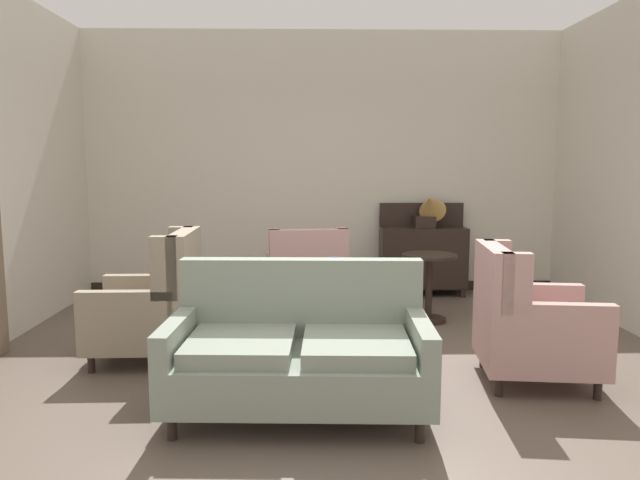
{
  "coord_description": "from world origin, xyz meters",
  "views": [
    {
      "loc": [
        -0.19,
        -4.29,
        1.61
      ],
      "look_at": [
        -0.09,
        0.59,
        0.97
      ],
      "focal_mm": 33.5,
      "sensor_mm": 36.0,
      "label": 1
    }
  ],
  "objects_px": {
    "porcelain_vase": "(335,282)",
    "side_table": "(429,281)",
    "coffee_table": "(337,312)",
    "settee": "(299,352)",
    "armchair_beside_settee": "(155,306)",
    "sideboard": "(423,256)",
    "armchair_far_left": "(528,324)",
    "armchair_near_window": "(306,279)",
    "gramophone": "(429,208)"
  },
  "relations": [
    {
      "from": "armchair_far_left",
      "to": "armchair_near_window",
      "type": "distance_m",
      "value": 2.45
    },
    {
      "from": "porcelain_vase",
      "to": "settee",
      "type": "height_order",
      "value": "settee"
    },
    {
      "from": "settee",
      "to": "side_table",
      "type": "bearing_deg",
      "value": 61.88
    },
    {
      "from": "porcelain_vase",
      "to": "gramophone",
      "type": "bearing_deg",
      "value": 62.18
    },
    {
      "from": "settee",
      "to": "armchair_far_left",
      "type": "relative_size",
      "value": 1.66
    },
    {
      "from": "porcelain_vase",
      "to": "sideboard",
      "type": "xyz_separation_m",
      "value": [
        1.19,
        2.43,
        -0.17
      ]
    },
    {
      "from": "porcelain_vase",
      "to": "side_table",
      "type": "xyz_separation_m",
      "value": [
        1.01,
        1.2,
        -0.24
      ]
    },
    {
      "from": "coffee_table",
      "to": "armchair_near_window",
      "type": "distance_m",
      "value": 1.41
    },
    {
      "from": "armchair_beside_settee",
      "to": "sideboard",
      "type": "height_order",
      "value": "sideboard"
    },
    {
      "from": "armchair_beside_settee",
      "to": "gramophone",
      "type": "distance_m",
      "value": 3.57
    },
    {
      "from": "coffee_table",
      "to": "porcelain_vase",
      "type": "distance_m",
      "value": 0.24
    },
    {
      "from": "armchair_far_left",
      "to": "sideboard",
      "type": "relative_size",
      "value": 0.91
    },
    {
      "from": "armchair_near_window",
      "to": "sideboard",
      "type": "bearing_deg",
      "value": -148.59
    },
    {
      "from": "armchair_beside_settee",
      "to": "porcelain_vase",
      "type": "bearing_deg",
      "value": 86.55
    },
    {
      "from": "porcelain_vase",
      "to": "armchair_beside_settee",
      "type": "relative_size",
      "value": 0.32
    },
    {
      "from": "coffee_table",
      "to": "sideboard",
      "type": "bearing_deg",
      "value": 64.72
    },
    {
      "from": "sideboard",
      "to": "gramophone",
      "type": "relative_size",
      "value": 2.15
    },
    {
      "from": "settee",
      "to": "coffee_table",
      "type": "bearing_deg",
      "value": 75.03
    },
    {
      "from": "armchair_near_window",
      "to": "sideboard",
      "type": "height_order",
      "value": "sideboard"
    },
    {
      "from": "armchair_beside_settee",
      "to": "armchair_far_left",
      "type": "bearing_deg",
      "value": 78.33
    },
    {
      "from": "settee",
      "to": "side_table",
      "type": "relative_size",
      "value": 2.43
    },
    {
      "from": "coffee_table",
      "to": "side_table",
      "type": "bearing_deg",
      "value": 51.36
    },
    {
      "from": "armchair_far_left",
      "to": "gramophone",
      "type": "xyz_separation_m",
      "value": [
        -0.16,
        2.82,
        0.63
      ]
    },
    {
      "from": "side_table",
      "to": "gramophone",
      "type": "relative_size",
      "value": 1.34
    },
    {
      "from": "settee",
      "to": "armchair_far_left",
      "type": "bearing_deg",
      "value": 18.83
    },
    {
      "from": "porcelain_vase",
      "to": "side_table",
      "type": "height_order",
      "value": "porcelain_vase"
    },
    {
      "from": "coffee_table",
      "to": "settee",
      "type": "distance_m",
      "value": 0.99
    },
    {
      "from": "coffee_table",
      "to": "armchair_far_left",
      "type": "distance_m",
      "value": 1.44
    },
    {
      "from": "porcelain_vase",
      "to": "armchair_far_left",
      "type": "height_order",
      "value": "armchair_far_left"
    },
    {
      "from": "armchair_beside_settee",
      "to": "armchair_near_window",
      "type": "height_order",
      "value": "armchair_beside_settee"
    },
    {
      "from": "armchair_beside_settee",
      "to": "side_table",
      "type": "distance_m",
      "value": 2.72
    },
    {
      "from": "settee",
      "to": "gramophone",
      "type": "height_order",
      "value": "gramophone"
    },
    {
      "from": "porcelain_vase",
      "to": "settee",
      "type": "relative_size",
      "value": 0.2
    },
    {
      "from": "armchair_far_left",
      "to": "settee",
      "type": "bearing_deg",
      "value": 113.04
    },
    {
      "from": "porcelain_vase",
      "to": "armchair_beside_settee",
      "type": "bearing_deg",
      "value": 177.08
    },
    {
      "from": "coffee_table",
      "to": "armchair_beside_settee",
      "type": "bearing_deg",
      "value": 175.63
    },
    {
      "from": "side_table",
      "to": "sideboard",
      "type": "xyz_separation_m",
      "value": [
        0.17,
        1.23,
        0.06
      ]
    },
    {
      "from": "coffee_table",
      "to": "armchair_beside_settee",
      "type": "relative_size",
      "value": 0.81
    },
    {
      "from": "settee",
      "to": "sideboard",
      "type": "relative_size",
      "value": 1.51
    },
    {
      "from": "armchair_far_left",
      "to": "armchair_near_window",
      "type": "bearing_deg",
      "value": 48.03
    },
    {
      "from": "porcelain_vase",
      "to": "armchair_near_window",
      "type": "distance_m",
      "value": 1.39
    },
    {
      "from": "armchair_beside_settee",
      "to": "gramophone",
      "type": "relative_size",
      "value": 2.05
    },
    {
      "from": "porcelain_vase",
      "to": "armchair_near_window",
      "type": "relative_size",
      "value": 0.36
    },
    {
      "from": "side_table",
      "to": "gramophone",
      "type": "bearing_deg",
      "value": 78.97
    },
    {
      "from": "side_table",
      "to": "gramophone",
      "type": "height_order",
      "value": "gramophone"
    },
    {
      "from": "settee",
      "to": "porcelain_vase",
      "type": "bearing_deg",
      "value": 76.81
    },
    {
      "from": "settee",
      "to": "armchair_near_window",
      "type": "relative_size",
      "value": 1.75
    },
    {
      "from": "armchair_near_window",
      "to": "armchair_beside_settee",
      "type": "bearing_deg",
      "value": 40.06
    },
    {
      "from": "settee",
      "to": "armchair_beside_settee",
      "type": "relative_size",
      "value": 1.58
    },
    {
      "from": "porcelain_vase",
      "to": "sideboard",
      "type": "relative_size",
      "value": 0.31
    }
  ]
}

